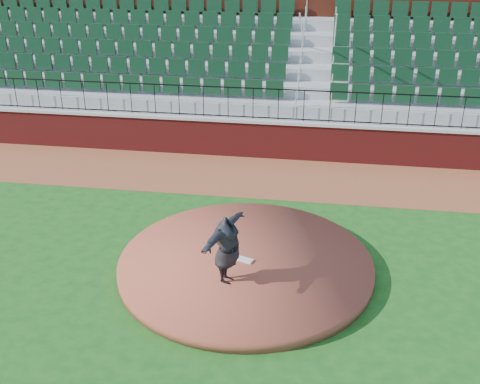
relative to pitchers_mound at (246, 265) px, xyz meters
The scene contains 10 objects.
ground 0.39m from the pitchers_mound, 154.70° to the right, with size 90.00×90.00×0.00m, color #174E16.
warning_track 5.26m from the pitchers_mound, 93.61° to the left, with size 34.00×3.20×0.01m, color brown.
field_wall 6.87m from the pitchers_mound, 92.77° to the left, with size 34.00×0.35×1.20m, color maroon.
wall_cap 6.94m from the pitchers_mound, 92.77° to the left, with size 34.00×0.45×0.10m, color #B7B7B7.
wall_railing 7.05m from the pitchers_mound, 92.77° to the left, with size 34.00×0.05×1.00m, color black, non-canonical shape.
seating_stands 9.82m from the pitchers_mound, 91.98° to the left, with size 34.00×5.10×4.60m, color gray, non-canonical shape.
concourse_wall 12.65m from the pitchers_mound, 91.53° to the left, with size 34.00×0.50×5.50m, color maroon.
pitchers_mound is the anchor object (origin of this frame).
pitching_rubber 0.22m from the pitchers_mound, behind, with size 0.67×0.17×0.04m, color silver.
pitcher 1.29m from the pitchers_mound, 106.78° to the right, with size 1.91×0.52×1.55m, color black.
Camera 1 is at (1.91, -11.23, 7.47)m, focal length 44.61 mm.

